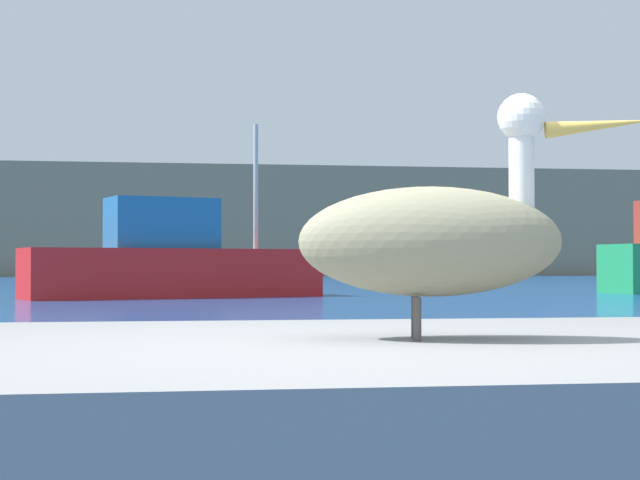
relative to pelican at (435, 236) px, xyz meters
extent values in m
cube|color=#7F755B|center=(-0.42, 66.65, 2.68)|extent=(140.00, 12.05, 7.20)
cube|color=gray|center=(-0.02, 0.00, -0.65)|extent=(3.56, 2.63, 0.55)
ellipsoid|color=gray|center=(-0.02, 0.00, -0.02)|extent=(1.01, 0.61, 0.39)
cylinder|color=white|center=(0.30, -0.06, 0.21)|extent=(0.09, 0.09, 0.33)
sphere|color=white|center=(0.30, -0.06, 0.42)|extent=(0.17, 0.17, 0.17)
cone|color=gold|center=(0.58, -0.12, 0.39)|extent=(0.41, 0.14, 0.09)
cylinder|color=#4C4742|center=(-0.05, 0.09, -0.29)|extent=(0.03, 0.03, 0.15)
cylinder|color=#4C4742|center=(-0.08, -0.06, -0.29)|extent=(0.03, 0.03, 0.15)
cube|color=red|center=(-0.81, 21.00, -0.33)|extent=(7.36, 4.00, 1.18)
cube|color=#1E6099|center=(-1.10, 20.91, 0.86)|extent=(2.83, 2.06, 1.21)
cylinder|color=#B2B2B2|center=(1.23, 21.67, 1.83)|extent=(0.12, 0.12, 3.16)
camera|label=1|loc=(-0.94, -3.48, -0.10)|focal=56.27mm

